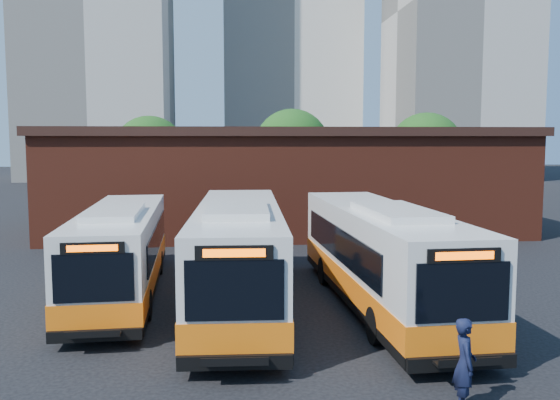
{
  "coord_description": "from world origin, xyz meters",
  "views": [
    {
      "loc": [
        -3.69,
        -17.58,
        5.75
      ],
      "look_at": [
        -1.42,
        7.67,
        3.13
      ],
      "focal_mm": 38.0,
      "sensor_mm": 36.0,
      "label": 1
    }
  ],
  "objects": [
    {
      "name": "tower_right",
      "position": [
        30.0,
        68.0,
        24.34
      ],
      "size": [
        18.0,
        18.0,
        49.2
      ],
      "color": "#BBB6AC",
      "rests_on": "ground"
    },
    {
      "name": "bus_midwest",
      "position": [
        -3.32,
        2.51,
        1.67
      ],
      "size": [
        3.25,
        13.61,
        3.68
      ],
      "rotation": [
        0.0,
        0.0,
        -0.03
      ],
      "color": "silver",
      "rests_on": "ground"
    },
    {
      "name": "ground",
      "position": [
        0.0,
        0.0,
        0.0
      ],
      "size": [
        220.0,
        220.0,
        0.0
      ],
      "primitive_type": "plane",
      "color": "black"
    },
    {
      "name": "bus_mideast",
      "position": [
        1.51,
        1.89,
        1.64
      ],
      "size": [
        3.32,
        13.36,
        3.61
      ],
      "rotation": [
        0.0,
        0.0,
        0.04
      ],
      "color": "silver",
      "rests_on": "ground"
    },
    {
      "name": "bus_west",
      "position": [
        -7.6,
        4.33,
        1.53
      ],
      "size": [
        3.18,
        12.46,
        3.36
      ],
      "rotation": [
        0.0,
        0.0,
        0.05
      ],
      "color": "silver",
      "rests_on": "ground"
    },
    {
      "name": "tree_east",
      "position": [
        13.0,
        31.0,
        4.83
      ],
      "size": [
        6.24,
        6.24,
        7.96
      ],
      "color": "#382314",
      "rests_on": "ground"
    },
    {
      "name": "tree_west",
      "position": [
        -10.0,
        32.0,
        4.64
      ],
      "size": [
        6.0,
        6.0,
        7.65
      ],
      "color": "#382314",
      "rests_on": "ground"
    },
    {
      "name": "transit_worker",
      "position": [
        1.3,
        -5.86,
        0.99
      ],
      "size": [
        0.59,
        0.79,
        1.99
      ],
      "primitive_type": "imported",
      "rotation": [
        0.0,
        0.0,
        1.41
      ],
      "color": "black",
      "rests_on": "ground"
    },
    {
      "name": "depot_building",
      "position": [
        0.0,
        20.0,
        3.26
      ],
      "size": [
        28.6,
        12.6,
        6.4
      ],
      "color": "maroon",
      "rests_on": "ground"
    },
    {
      "name": "tree_mid",
      "position": [
        2.0,
        34.0,
        5.08
      ],
      "size": [
        6.56,
        6.56,
        8.36
      ],
      "color": "#382314",
      "rests_on": "ground"
    }
  ]
}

